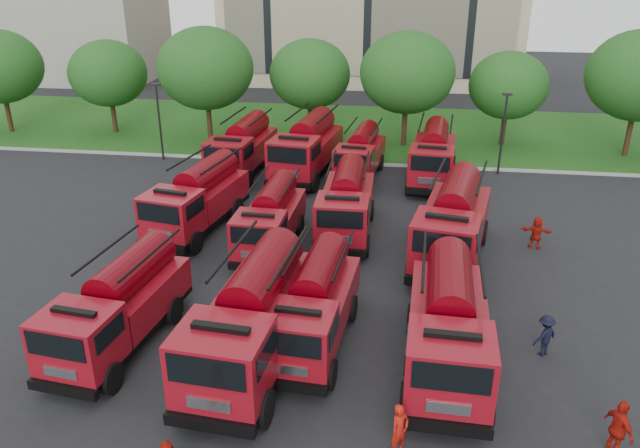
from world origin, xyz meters
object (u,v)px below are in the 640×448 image
(fire_truck_7, at_px, (453,222))
(fire_truck_10, at_px, (360,154))
(firefighter_3, at_px, (542,354))
(firefighter_4, at_px, (271,270))
(fire_truck_6, at_px, (346,203))
(fire_truck_2, at_px, (314,305))
(fire_truck_1, at_px, (252,318))
(firefighter_5, at_px, (534,248))
(fire_truck_3, at_px, (448,325))
(fire_truck_11, at_px, (433,155))
(fire_truck_0, at_px, (119,306))
(fire_truck_5, at_px, (271,218))
(fire_truck_9, at_px, (307,147))
(fire_truck_4, at_px, (198,198))
(fire_truck_8, at_px, (243,147))

(fire_truck_7, relative_size, fire_truck_10, 1.23)
(firefighter_3, relative_size, firefighter_4, 0.99)
(fire_truck_6, xyz_separation_m, firefighter_4, (-2.91, -4.46, -1.60))
(fire_truck_2, relative_size, fire_truck_10, 1.03)
(fire_truck_1, relative_size, firefighter_5, 5.12)
(fire_truck_3, xyz_separation_m, fire_truck_11, (0.06, 18.72, -0.05))
(fire_truck_0, height_order, fire_truck_3, fire_truck_3)
(fire_truck_2, bearing_deg, fire_truck_1, -135.93)
(firefighter_3, distance_m, firefighter_5, 8.83)
(fire_truck_3, distance_m, fire_truck_5, 11.43)
(fire_truck_9, bearing_deg, fire_truck_1, -78.16)
(fire_truck_9, xyz_separation_m, firefighter_4, (0.35, -12.83, -1.80))
(fire_truck_2, relative_size, firefighter_4, 4.36)
(fire_truck_2, bearing_deg, fire_truck_3, -6.34)
(fire_truck_9, distance_m, firefighter_3, 20.92)
(fire_truck_4, relative_size, fire_truck_10, 1.14)
(fire_truck_2, bearing_deg, fire_truck_7, 59.62)
(fire_truck_0, distance_m, fire_truck_11, 22.08)
(fire_truck_1, height_order, firefighter_3, fire_truck_1)
(firefighter_5, bearing_deg, fire_truck_0, 42.06)
(fire_truck_3, bearing_deg, fire_truck_6, 115.03)
(fire_truck_8, bearing_deg, firefighter_5, -22.66)
(fire_truck_0, xyz_separation_m, fire_truck_10, (7.05, 19.05, -0.11))
(fire_truck_1, relative_size, fire_truck_6, 1.15)
(fire_truck_11, bearing_deg, fire_truck_9, -176.12)
(fire_truck_9, xyz_separation_m, fire_truck_11, (7.71, -0.14, -0.14))
(fire_truck_2, height_order, fire_truck_4, fire_truck_4)
(fire_truck_2, xyz_separation_m, fire_truck_7, (5.23, 7.48, 0.25))
(fire_truck_2, bearing_deg, fire_truck_6, 93.32)
(fire_truck_3, xyz_separation_m, fire_truck_7, (0.62, 8.37, 0.08))
(fire_truck_0, relative_size, firefighter_4, 4.53)
(fire_truck_8, bearing_deg, fire_truck_6, -42.90)
(fire_truck_5, relative_size, fire_truck_9, 0.80)
(fire_truck_2, distance_m, fire_truck_6, 9.60)
(firefighter_3, bearing_deg, fire_truck_2, -35.42)
(fire_truck_2, distance_m, fire_truck_4, 11.58)
(fire_truck_3, height_order, fire_truck_10, fire_truck_3)
(fire_truck_0, distance_m, fire_truck_9, 19.39)
(fire_truck_7, xyz_separation_m, firefighter_3, (2.83, -7.15, -1.79))
(firefighter_4, bearing_deg, fire_truck_3, -162.99)
(fire_truck_11, height_order, firefighter_4, fire_truck_11)
(fire_truck_9, bearing_deg, firefighter_5, -27.45)
(fire_truck_6, bearing_deg, firefighter_5, -3.88)
(fire_truck_3, bearing_deg, fire_truck_11, 92.10)
(fire_truck_0, distance_m, firefighter_4, 7.58)
(fire_truck_2, height_order, fire_truck_8, fire_truck_8)
(fire_truck_2, distance_m, fire_truck_8, 19.13)
(fire_truck_0, relative_size, fire_truck_9, 0.87)
(fire_truck_9, xyz_separation_m, firefighter_5, (12.33, -8.90, -1.80))
(fire_truck_2, distance_m, fire_truck_3, 4.70)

